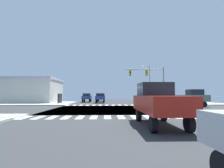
{
  "coord_description": "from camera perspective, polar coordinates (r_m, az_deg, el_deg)",
  "views": [
    {
      "loc": [
        -0.86,
        -20.41,
        1.67
      ],
      "look_at": [
        0.17,
        10.38,
        3.47
      ],
      "focal_mm": 28.48,
      "sensor_mm": 36.0,
      "label": 1
    }
  ],
  "objects": [
    {
      "name": "street_lamp",
      "position": [
        38.13,
        11.6,
        1.22
      ],
      "size": [
        1.78,
        0.32,
        7.76
      ],
      "color": "gray",
      "rests_on": "ground"
    },
    {
      "name": "sedan_leading_4",
      "position": [
        43.69,
        -3.43,
        -4.07
      ],
      "size": [
        1.8,
        4.3,
        1.88
      ],
      "rotation": [
        0.0,
        0.0,
        3.14
      ],
      "color": "black",
      "rests_on": "ground"
    },
    {
      "name": "traffic_signal_mast",
      "position": [
        29.02,
        11.63,
        2.26
      ],
      "size": [
        6.23,
        0.55,
        6.06
      ],
      "color": "gray",
      "rests_on": "ground"
    },
    {
      "name": "ground",
      "position": [
        20.5,
        0.5,
        -8.09
      ],
      "size": [
        90.0,
        90.0,
        0.05
      ],
      "color": "#313335"
    },
    {
      "name": "pickup_middle_1",
      "position": [
        10.11,
        14.6,
        -5.4
      ],
      "size": [
        2.0,
        5.1,
        2.35
      ],
      "color": "black",
      "rests_on": "ground"
    },
    {
      "name": "crosswalk_far",
      "position": [
        27.77,
        -0.66,
        -6.79
      ],
      "size": [
        13.5,
        2.0,
        0.01
      ],
      "color": "silver",
      "rests_on": "ground"
    },
    {
      "name": "sidewalk_corner_nw",
      "position": [
        34.65,
        -22.55,
        -5.74
      ],
      "size": [
        12.0,
        12.0,
        0.14
      ],
      "color": "#ABB3A3",
      "rests_on": "ground"
    },
    {
      "name": "bank_building",
      "position": [
        39.2,
        -25.36,
        -1.92
      ],
      "size": [
        13.39,
        9.84,
        4.84
      ],
      "color": "beige",
      "rests_on": "ground"
    },
    {
      "name": "sidewalk_corner_ne",
      "position": [
        35.29,
        21.32,
        -5.72
      ],
      "size": [
        12.0,
        12.0,
        0.14
      ],
      "color": "#B2ADA3",
      "rests_on": "ground"
    },
    {
      "name": "sedan_trailing_5",
      "position": [
        38.83,
        -8.06,
        -4.13
      ],
      "size": [
        1.8,
        4.3,
        1.88
      ],
      "rotation": [
        0.0,
        0.0,
        3.14
      ],
      "color": "black",
      "rests_on": "ground"
    },
    {
      "name": "crosswalk_near",
      "position": [
        13.23,
        0.76,
        -10.59
      ],
      "size": [
        13.5,
        2.0,
        0.01
      ],
      "color": "silver",
      "rests_on": "ground"
    },
    {
      "name": "pickup_outer_2",
      "position": [
        26.49,
        23.63,
        -3.89
      ],
      "size": [
        5.1,
        2.0,
        2.35
      ],
      "rotation": [
        0.0,
        0.0,
        4.71
      ],
      "color": "black",
      "rests_on": "ground"
    },
    {
      "name": "sedan_queued_3",
      "position": [
        35.25,
        -3.78,
        -4.24
      ],
      "size": [
        1.8,
        4.3,
        1.88
      ],
      "rotation": [
        0.0,
        0.0,
        3.14
      ],
      "color": "black",
      "rests_on": "ground"
    }
  ]
}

